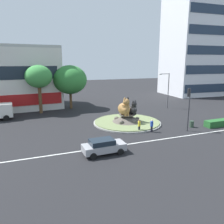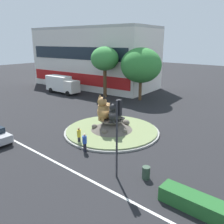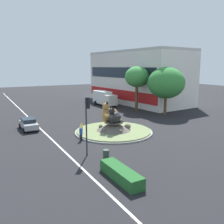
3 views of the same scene
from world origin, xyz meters
name	(u,v)px [view 2 (image 2 of 3)]	position (x,y,z in m)	size (l,w,h in m)	color
ground_plane	(112,132)	(0.00, 0.00, 0.00)	(160.00, 160.00, 0.00)	black
lane_centreline	(50,159)	(0.00, -7.81, 0.00)	(112.00, 0.20, 0.01)	silver
roundabout_island	(112,128)	(0.00, 0.01, 0.46)	(9.95, 9.95, 1.40)	gray
cat_statue_tabby	(105,110)	(-0.60, -0.31, 2.40)	(1.75, 2.81, 2.72)	#9E703D
cat_statue_black	(115,114)	(0.66, -0.29, 2.20)	(1.62, 2.39, 2.18)	black
traffic_light_mast	(118,125)	(5.80, -6.17, 3.87)	(0.33, 0.46, 5.59)	#2D2D33
shophouse_block	(94,58)	(-20.16, 18.08, 5.92)	(26.32, 12.96, 11.85)	silver
clipped_hedge_strip	(199,205)	(11.58, -6.03, 0.45)	(4.54, 1.20, 0.90)	#235B28
broadleaf_tree_behind_island	(141,65)	(-5.68, 13.75, 5.57)	(6.40, 6.40, 8.30)	brown
second_tree_near_tower	(105,59)	(-11.44, 11.65, 6.37)	(4.58, 4.58, 8.40)	brown
pedestrian_yellow_shirt	(79,136)	(-0.29, -4.31, 0.87)	(0.35, 0.35, 1.65)	black
pedestrian_blue_shirt	(85,142)	(1.17, -4.97, 0.87)	(0.38, 0.38, 1.66)	black
delivery_box_truck	(62,84)	(-19.53, 8.87, 1.68)	(7.10, 2.68, 3.11)	silver
litter_bin	(146,173)	(7.50, -5.11, 0.45)	(0.56, 0.56, 0.90)	#2D4233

